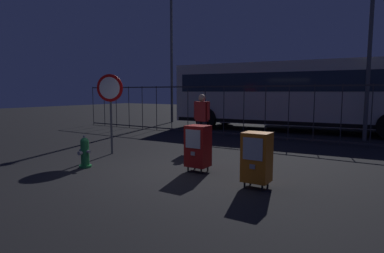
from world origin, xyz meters
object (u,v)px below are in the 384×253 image
at_px(pedestrian, 202,118).
at_px(street_light_far_left, 171,39).
at_px(stop_sign, 110,97).
at_px(street_light_far_right, 372,17).
at_px(traffic_cone, 249,144).
at_px(fire_hydrant, 85,152).
at_px(bus_near, 293,93).
at_px(bus_far, 378,92).
at_px(newspaper_box_primary, 198,146).
at_px(newspaper_box_secondary, 257,157).

distance_m(pedestrian, street_light_far_left, 9.48).
height_order(stop_sign, pedestrian, stop_sign).
distance_m(stop_sign, street_light_far_right, 9.21).
distance_m(stop_sign, street_light_far_left, 9.95).
height_order(pedestrian, street_light_far_right, street_light_far_right).
xyz_separation_m(traffic_cone, street_light_far_left, (-7.35, 6.30, 4.44)).
bearing_deg(street_light_far_right, fire_hydrant, -122.38).
height_order(stop_sign, traffic_cone, stop_sign).
xyz_separation_m(bus_near, street_light_far_left, (-6.96, 0.41, 3.00)).
height_order(traffic_cone, street_light_far_left, street_light_far_left).
height_order(fire_hydrant, street_light_far_right, street_light_far_right).
bearing_deg(pedestrian, bus_far, 67.90).
bearing_deg(bus_far, street_light_far_left, -163.80).
height_order(fire_hydrant, bus_far, bus_far).
relative_size(fire_hydrant, bus_far, 0.07).
relative_size(newspaper_box_primary, street_light_far_left, 0.12).
bearing_deg(stop_sign, pedestrian, 50.17).
distance_m(newspaper_box_primary, stop_sign, 3.30).
bearing_deg(bus_near, street_light_far_right, -31.79).
bearing_deg(newspaper_box_secondary, bus_far, 84.43).
distance_m(fire_hydrant, bus_far, 14.87).
bearing_deg(traffic_cone, street_light_far_right, 59.57).
relative_size(fire_hydrant, bus_near, 0.07).
distance_m(stop_sign, traffic_cone, 4.14).
xyz_separation_m(fire_hydrant, stop_sign, (-0.69, 1.47, 1.25)).
bearing_deg(fire_hydrant, stop_sign, 115.20).
height_order(pedestrian, bus_far, bus_far).
bearing_deg(bus_far, street_light_far_right, -95.82).
xyz_separation_m(pedestrian, bus_far, (4.19, 10.31, 0.76)).
bearing_deg(fire_hydrant, pedestrian, 73.70).
distance_m(pedestrian, traffic_cone, 1.66).
relative_size(newspaper_box_primary, traffic_cone, 1.92).
relative_size(bus_near, street_light_far_right, 1.43).
bearing_deg(pedestrian, street_light_far_right, 47.99).
distance_m(fire_hydrant, street_light_far_left, 11.91).
relative_size(stop_sign, street_light_far_right, 0.30).
bearing_deg(street_light_far_left, bus_far, 21.08).
relative_size(pedestrian, bus_near, 0.16).
bearing_deg(bus_near, newspaper_box_primary, -93.43).
height_order(bus_near, street_light_far_right, street_light_far_right).
distance_m(newspaper_box_primary, bus_far, 13.14).
xyz_separation_m(newspaper_box_primary, street_light_far_left, (-7.23, 8.92, 4.13)).
height_order(fire_hydrant, street_light_far_left, street_light_far_left).
height_order(stop_sign, bus_far, bus_far).
relative_size(newspaper_box_secondary, street_light_far_left, 0.12).
relative_size(stop_sign, traffic_cone, 4.21).
height_order(pedestrian, street_light_far_left, street_light_far_left).
bearing_deg(newspaper_box_secondary, fire_hydrant, -170.81).
relative_size(stop_sign, street_light_far_left, 0.27).
bearing_deg(newspaper_box_primary, bus_near, 91.78).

